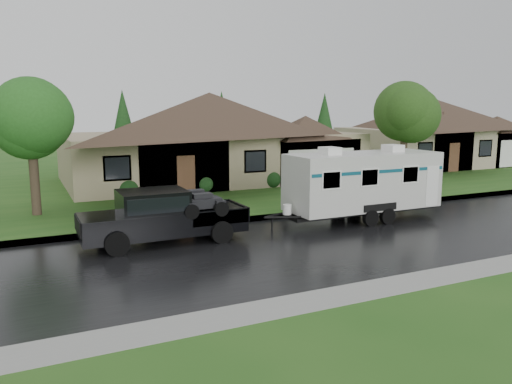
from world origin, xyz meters
The scene contains 11 objects.
ground centered at (0.00, 0.00, 0.00)m, with size 140.00×140.00×0.00m, color #27571B.
road centered at (0.00, -2.00, 0.01)m, with size 140.00×8.00×0.01m, color black.
curb centered at (0.00, 2.25, 0.07)m, with size 140.00×0.50×0.15m, color gray.
lawn centered at (0.00, 15.00, 0.07)m, with size 140.00×26.00×0.15m, color #27571B.
house_main centered at (2.29, 13.84, 3.59)m, with size 19.44×10.80×6.90m.
house_neighbor centered at (22.27, 14.34, 3.32)m, with size 15.12×9.72×6.45m.
tree_left_green centered at (-8.76, 6.75, 4.10)m, with size 3.44×3.44×5.70m.
tree_right_green centered at (11.57, 6.53, 4.51)m, with size 3.80×3.80×6.29m.
shrub_row centered at (2.00, 9.30, 0.65)m, with size 13.60×1.00×1.00m.
pickup_truck centered at (-4.90, 0.38, 1.03)m, with size 5.76×2.19×1.92m.
travel_trailer centered at (3.90, 0.38, 1.69)m, with size 7.10×2.50×3.19m.
Camera 1 is at (-9.27, -16.67, 4.75)m, focal length 35.00 mm.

